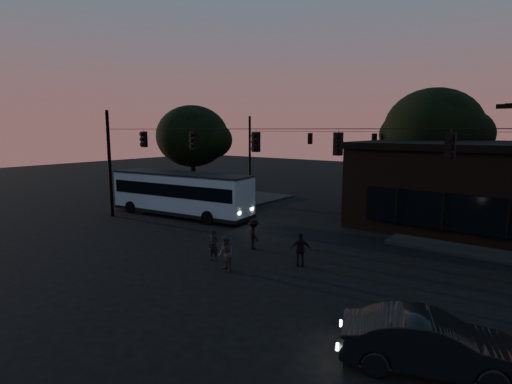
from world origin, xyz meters
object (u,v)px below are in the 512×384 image
Objects in this scene: bus at (181,192)px; car at (430,343)px; pedestrian_a at (213,245)px; pedestrian_b at (226,254)px; building at (490,186)px; pedestrian_d at (254,234)px; pedestrian_c at (300,250)px.

car is at bearing -32.17° from bus.
pedestrian_a reaches higher than car.
building is at bearing 88.30° from pedestrian_b.
building is 9.71× the size of pedestrian_b.
bus is at bearing 135.54° from pedestrian_a.
car is 2.96× the size of pedestrian_a.
pedestrian_b is at bearing 143.53° from pedestrian_d.
pedestrian_c is 3.44m from pedestrian_d.
car is (19.27, -8.96, -1.00)m from bus.
bus is at bearing -154.23° from building.
bus is (-18.22, -8.80, -0.96)m from building.
building is at bearing -90.67° from pedestrian_d.
pedestrian_a is 0.96× the size of pedestrian_b.
bus is 21.27m from car.
car is 10.93m from pedestrian_a.
pedestrian_b is at bearing 54.13° from car.
bus is 2.51× the size of car.
building reaches higher than pedestrian_c.
building is at bearing -146.67° from pedestrian_c.
pedestrian_c is (3.74, 1.77, 0.03)m from pedestrian_a.
pedestrian_c is (-6.77, 4.81, 0.05)m from car.
car is at bearing -173.15° from pedestrian_d.
pedestrian_b is 3.54m from pedestrian_d.
building reaches higher than pedestrian_d.
pedestrian_a is at bearing -122.70° from building.
pedestrian_b is at bearing -37.43° from pedestrian_a.
bus reaches higher than car.
car is 8.30m from pedestrian_c.
bus is 7.11× the size of pedestrian_b.
pedestrian_a is (8.77, -5.93, -0.99)m from bus.
pedestrian_a is at bearing -41.28° from bus.
pedestrian_a is (-9.45, -14.72, -1.95)m from building.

